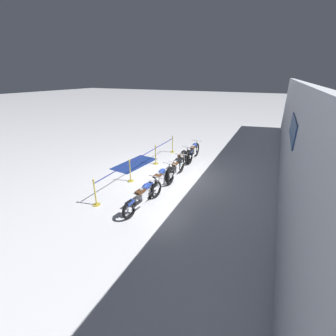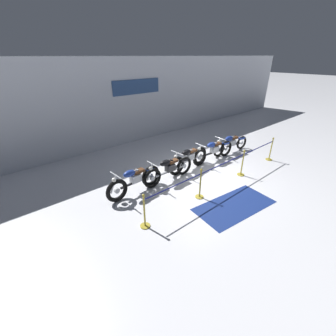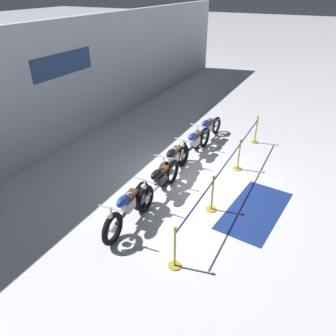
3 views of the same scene
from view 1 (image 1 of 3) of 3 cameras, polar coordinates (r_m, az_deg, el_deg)
ground_plane at (r=10.74m, az=-1.25°, el=-1.90°), size 120.00×120.00×0.00m
back_wall at (r=9.07m, az=29.11°, el=4.72°), size 28.00×0.29×4.20m
motorcycle_blue_0 at (r=12.68m, az=6.49°, el=4.15°), size 2.19×0.62×0.97m
motorcycle_black_1 at (r=11.45m, az=3.62°, el=2.22°), size 2.28×0.62×0.95m
motorcycle_black_2 at (r=10.32m, az=2.05°, el=-0.07°), size 2.21×0.62×0.96m
motorcycle_blue_3 at (r=9.18m, az=-2.07°, el=-3.07°), size 2.42×0.62×0.95m
motorcycle_blue_4 at (r=8.12m, az=-6.14°, el=-6.96°), size 2.29×0.62×0.91m
stanchion_far_left at (r=11.96m, az=-3.11°, el=4.22°), size 6.92×0.28×1.05m
stanchion_mid_left at (r=12.04m, az=-3.14°, el=2.68°), size 0.28×0.28×1.05m
stanchion_mid_right at (r=10.15m, az=-9.56°, el=-1.51°), size 0.28×0.28×1.05m
stanchion_far_right at (r=8.63m, az=-17.93°, el=-6.90°), size 0.28×0.28×1.05m
floor_banner at (r=12.29m, az=-8.49°, el=1.11°), size 2.72×1.54×0.01m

